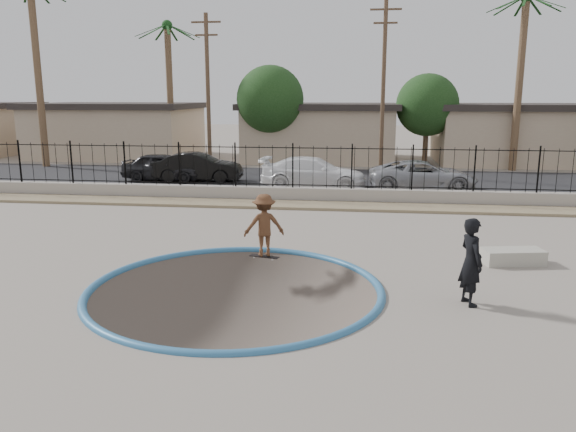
{
  "coord_description": "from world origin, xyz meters",
  "views": [
    {
      "loc": [
        2.85,
        -13.32,
        4.51
      ],
      "look_at": [
        0.87,
        2.0,
        1.16
      ],
      "focal_mm": 35.0,
      "sensor_mm": 36.0,
      "label": 1
    }
  ],
  "objects_px": {
    "skater": "(264,228)",
    "car_c": "(314,173)",
    "skateboard": "(264,257)",
    "concrete_ledge": "(513,257)",
    "videographer": "(471,262)",
    "car_d": "(423,175)",
    "car_b": "(198,167)",
    "car_a": "(164,167)"
  },
  "relations": [
    {
      "from": "skateboard",
      "to": "concrete_ledge",
      "type": "relative_size",
      "value": 0.55
    },
    {
      "from": "car_a",
      "to": "skater",
      "type": "bearing_deg",
      "value": -147.25
    },
    {
      "from": "car_a",
      "to": "car_b",
      "type": "height_order",
      "value": "car_b"
    },
    {
      "from": "car_d",
      "to": "concrete_ledge",
      "type": "bearing_deg",
      "value": -178.64
    },
    {
      "from": "videographer",
      "to": "car_d",
      "type": "height_order",
      "value": "videographer"
    },
    {
      "from": "car_b",
      "to": "skater",
      "type": "bearing_deg",
      "value": -160.25
    },
    {
      "from": "car_a",
      "to": "car_c",
      "type": "bearing_deg",
      "value": -96.08
    },
    {
      "from": "car_d",
      "to": "skateboard",
      "type": "bearing_deg",
      "value": 150.91
    },
    {
      "from": "videographer",
      "to": "car_c",
      "type": "height_order",
      "value": "videographer"
    },
    {
      "from": "car_b",
      "to": "car_c",
      "type": "relative_size",
      "value": 0.89
    },
    {
      "from": "concrete_ledge",
      "to": "car_c",
      "type": "xyz_separation_m",
      "value": [
        -6.43,
        11.72,
        0.58
      ]
    },
    {
      "from": "skateboard",
      "to": "car_a",
      "type": "height_order",
      "value": "car_a"
    },
    {
      "from": "videographer",
      "to": "car_c",
      "type": "distance_m",
      "value": 15.7
    },
    {
      "from": "car_a",
      "to": "car_b",
      "type": "relative_size",
      "value": 0.95
    },
    {
      "from": "concrete_ledge",
      "to": "car_b",
      "type": "height_order",
      "value": "car_b"
    },
    {
      "from": "car_c",
      "to": "car_a",
      "type": "bearing_deg",
      "value": 82.85
    },
    {
      "from": "car_d",
      "to": "skater",
      "type": "bearing_deg",
      "value": 150.91
    },
    {
      "from": "skater",
      "to": "videographer",
      "type": "relative_size",
      "value": 0.9
    },
    {
      "from": "car_a",
      "to": "videographer",
      "type": "bearing_deg",
      "value": -139.03
    },
    {
      "from": "videographer",
      "to": "car_b",
      "type": "relative_size",
      "value": 0.42
    },
    {
      "from": "videographer",
      "to": "car_a",
      "type": "bearing_deg",
      "value": 18.34
    },
    {
      "from": "car_a",
      "to": "car_c",
      "type": "xyz_separation_m",
      "value": [
        8.02,
        -1.28,
        0.01
      ]
    },
    {
      "from": "skater",
      "to": "car_c",
      "type": "height_order",
      "value": "skater"
    },
    {
      "from": "skateboard",
      "to": "videographer",
      "type": "height_order",
      "value": "videographer"
    },
    {
      "from": "skateboard",
      "to": "car_b",
      "type": "relative_size",
      "value": 0.19
    },
    {
      "from": "videographer",
      "to": "concrete_ledge",
      "type": "distance_m",
      "value": 3.78
    },
    {
      "from": "concrete_ledge",
      "to": "car_d",
      "type": "relative_size",
      "value": 0.32
    },
    {
      "from": "car_b",
      "to": "car_d",
      "type": "bearing_deg",
      "value": -99.79
    },
    {
      "from": "videographer",
      "to": "car_d",
      "type": "relative_size",
      "value": 0.38
    },
    {
      "from": "skater",
      "to": "car_a",
      "type": "height_order",
      "value": "skater"
    },
    {
      "from": "concrete_ledge",
      "to": "videographer",
      "type": "bearing_deg",
      "value": -118.18
    },
    {
      "from": "car_b",
      "to": "car_c",
      "type": "bearing_deg",
      "value": -105.42
    },
    {
      "from": "car_a",
      "to": "car_d",
      "type": "relative_size",
      "value": 0.86
    },
    {
      "from": "concrete_ledge",
      "to": "car_b",
      "type": "distance_m",
      "value": 18.12
    },
    {
      "from": "skateboard",
      "to": "concrete_ledge",
      "type": "distance_m",
      "value": 6.8
    },
    {
      "from": "car_b",
      "to": "car_a",
      "type": "bearing_deg",
      "value": 86.29
    },
    {
      "from": "car_b",
      "to": "car_c",
      "type": "xyz_separation_m",
      "value": [
        6.17,
        -1.28,
        -0.01
      ]
    },
    {
      "from": "skater",
      "to": "concrete_ledge",
      "type": "distance_m",
      "value": 6.83
    },
    {
      "from": "skater",
      "to": "skateboard",
      "type": "distance_m",
      "value": 0.81
    },
    {
      "from": "skater",
      "to": "car_c",
      "type": "bearing_deg",
      "value": -109.29
    },
    {
      "from": "car_a",
      "to": "car_d",
      "type": "bearing_deg",
      "value": -92.25
    },
    {
      "from": "car_a",
      "to": "car_d",
      "type": "height_order",
      "value": "car_a"
    }
  ]
}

